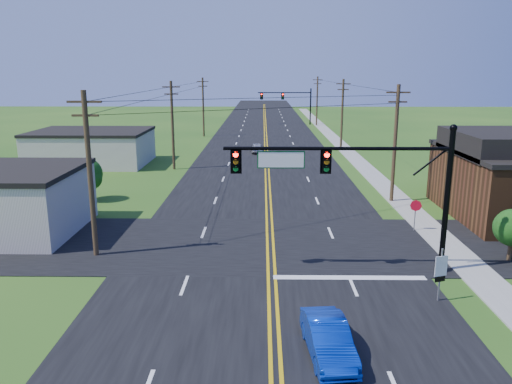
{
  "coord_description": "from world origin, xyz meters",
  "views": [
    {
      "loc": [
        -0.31,
        -15.91,
        9.93
      ],
      "look_at": [
        -0.64,
        10.0,
        3.64
      ],
      "focal_mm": 35.0,
      "sensor_mm": 36.0,
      "label": 1
    }
  ],
  "objects_px": {
    "signal_mast_main": "(357,180)",
    "route_sign": "(441,271)",
    "blue_car": "(328,340)",
    "signal_mast_far": "(288,100)",
    "stop_sign": "(416,209)"
  },
  "relations": [
    {
      "from": "signal_mast_main",
      "to": "blue_car",
      "type": "distance_m",
      "value": 9.2
    },
    {
      "from": "blue_car",
      "to": "signal_mast_main",
      "type": "bearing_deg",
      "value": 68.18
    },
    {
      "from": "blue_car",
      "to": "stop_sign",
      "type": "xyz_separation_m",
      "value": [
        7.34,
        14.46,
        0.83
      ]
    },
    {
      "from": "signal_mast_main",
      "to": "blue_car",
      "type": "height_order",
      "value": "signal_mast_main"
    },
    {
      "from": "signal_mast_main",
      "to": "route_sign",
      "type": "xyz_separation_m",
      "value": [
        3.16,
        -3.47,
        -3.31
      ]
    },
    {
      "from": "route_sign",
      "to": "blue_car",
      "type": "bearing_deg",
      "value": -158.76
    },
    {
      "from": "signal_mast_main",
      "to": "route_sign",
      "type": "distance_m",
      "value": 5.74
    },
    {
      "from": "signal_mast_far",
      "to": "route_sign",
      "type": "xyz_separation_m",
      "value": [
        3.06,
        -75.47,
        -3.1
      ]
    },
    {
      "from": "signal_mast_main",
      "to": "route_sign",
      "type": "height_order",
      "value": "signal_mast_main"
    },
    {
      "from": "signal_mast_far",
      "to": "stop_sign",
      "type": "xyz_separation_m",
      "value": [
        4.95,
        -65.45,
        -3.07
      ]
    },
    {
      "from": "blue_car",
      "to": "stop_sign",
      "type": "relative_size",
      "value": 1.93
    },
    {
      "from": "signal_mast_main",
      "to": "route_sign",
      "type": "relative_size",
      "value": 4.57
    },
    {
      "from": "signal_mast_main",
      "to": "blue_car",
      "type": "relative_size",
      "value": 2.85
    },
    {
      "from": "blue_car",
      "to": "route_sign",
      "type": "relative_size",
      "value": 1.6
    },
    {
      "from": "signal_mast_far",
      "to": "stop_sign",
      "type": "height_order",
      "value": "signal_mast_far"
    }
  ]
}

